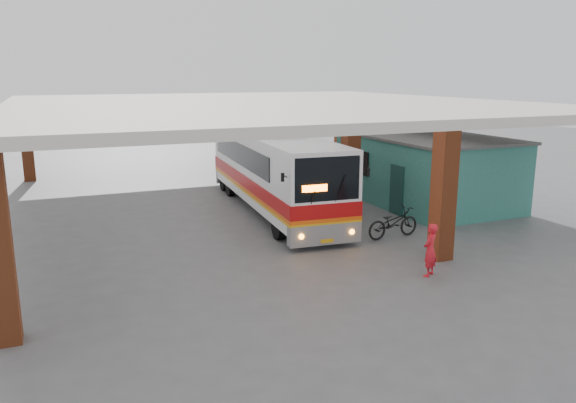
# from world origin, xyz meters

# --- Properties ---
(ground) EXTENTS (90.00, 90.00, 0.00)m
(ground) POSITION_xyz_m (0.00, 0.00, 0.00)
(ground) COLOR #515154
(ground) RESTS_ON ground
(brick_columns) EXTENTS (20.10, 21.60, 4.35)m
(brick_columns) POSITION_xyz_m (1.43, 5.00, 2.17)
(brick_columns) COLOR brown
(brick_columns) RESTS_ON ground
(canopy_roof) EXTENTS (21.00, 23.00, 0.30)m
(canopy_roof) POSITION_xyz_m (0.50, 6.50, 4.50)
(canopy_roof) COLOR beige
(canopy_roof) RESTS_ON brick_columns
(shop_building) EXTENTS (5.20, 8.20, 3.11)m
(shop_building) POSITION_xyz_m (7.49, 4.00, 1.56)
(shop_building) COLOR #2B6B6A
(shop_building) RESTS_ON ground
(coach_bus) EXTENTS (3.48, 12.44, 3.58)m
(coach_bus) POSITION_xyz_m (0.45, 5.20, 1.78)
(coach_bus) COLOR white
(coach_bus) RESTS_ON ground
(motorcycle) EXTENTS (2.20, 0.92, 1.13)m
(motorcycle) POSITION_xyz_m (2.92, -0.38, 0.56)
(motorcycle) COLOR black
(motorcycle) RESTS_ON ground
(pedestrian) EXTENTS (0.69, 0.64, 1.59)m
(pedestrian) POSITION_xyz_m (1.70, -4.17, 0.80)
(pedestrian) COLOR red
(pedestrian) RESTS_ON ground
(red_chair) EXTENTS (0.50, 0.50, 0.83)m
(red_chair) POSITION_xyz_m (4.58, 8.27, 0.38)
(red_chair) COLOR #B6131D
(red_chair) RESTS_ON ground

